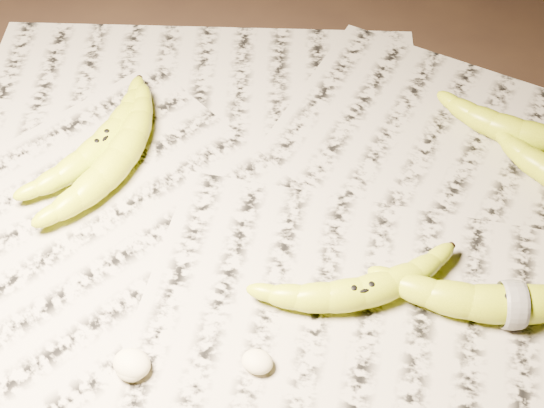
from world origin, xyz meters
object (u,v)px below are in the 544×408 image
(banana_left_a, at_px, (102,142))
(banana_taped, at_px, (513,303))
(banana_left_b, at_px, (118,157))
(banana_center, at_px, (361,291))
(banana_upper_a, at_px, (520,130))

(banana_left_a, relative_size, banana_taped, 0.82)
(banana_left_a, height_order, banana_left_b, banana_left_b)
(banana_left_a, xyz_separation_m, banana_left_b, (0.03, -0.02, 0.00))
(banana_left_a, xyz_separation_m, banana_taped, (0.47, -0.05, 0.00))
(banana_center, bearing_deg, banana_left_b, 132.33)
(banana_left_a, xyz_separation_m, banana_center, (0.33, -0.08, 0.00))
(banana_left_b, bearing_deg, banana_center, -100.25)
(banana_left_a, relative_size, banana_left_b, 0.97)
(banana_left_a, bearing_deg, banana_center, -94.25)
(banana_upper_a, bearing_deg, banana_left_a, -155.74)
(banana_taped, height_order, banana_upper_a, banana_taped)
(banana_left_b, bearing_deg, banana_left_a, 64.41)
(banana_upper_a, bearing_deg, banana_taped, -81.50)
(banana_center, bearing_deg, banana_left_a, 130.89)
(banana_center, bearing_deg, banana_taped, -19.76)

